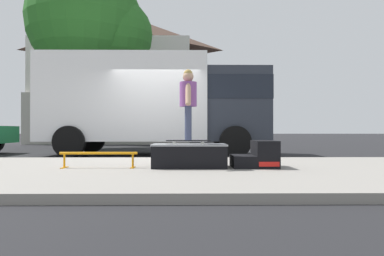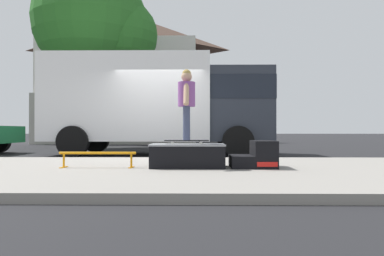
# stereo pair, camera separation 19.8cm
# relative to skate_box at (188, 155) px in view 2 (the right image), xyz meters

# --- Properties ---
(ground_plane) EXTENTS (140.00, 140.00, 0.00)m
(ground_plane) POSITION_rel_skate_box_xyz_m (-0.92, 2.84, -0.34)
(ground_plane) COLOR black
(sidewalk_slab) EXTENTS (50.00, 5.00, 0.12)m
(sidewalk_slab) POSITION_rel_skate_box_xyz_m (-0.92, -0.16, -0.28)
(sidewalk_slab) COLOR gray
(sidewalk_slab) RESTS_ON ground
(skate_box) EXTENTS (1.31, 0.70, 0.41)m
(skate_box) POSITION_rel_skate_box_xyz_m (0.00, 0.00, 0.00)
(skate_box) COLOR black
(skate_box) RESTS_ON sidewalk_slab
(kicker_ramp) EXTENTS (0.78, 0.70, 0.47)m
(kicker_ramp) POSITION_rel_skate_box_xyz_m (1.22, -0.00, -0.02)
(kicker_ramp) COLOR black
(kicker_ramp) RESTS_ON sidewalk_slab
(grind_rail) EXTENTS (1.35, 0.28, 0.28)m
(grind_rail) POSITION_rel_skate_box_xyz_m (-1.58, -0.07, -0.01)
(grind_rail) COLOR orange
(grind_rail) RESTS_ON sidewalk_slab
(skateboard) EXTENTS (0.79, 0.23, 0.07)m
(skateboard) POSITION_rel_skate_box_xyz_m (-0.02, 0.02, 0.25)
(skateboard) COLOR black
(skateboard) RESTS_ON skate_box
(skater_kid) EXTENTS (0.30, 0.65, 1.26)m
(skater_kid) POSITION_rel_skate_box_xyz_m (-0.02, 0.02, 1.00)
(skater_kid) COLOR #3F4766
(skater_kid) RESTS_ON skateboard
(box_truck) EXTENTS (6.91, 2.63, 3.05)m
(box_truck) POSITION_rel_skate_box_xyz_m (-1.00, 5.04, 1.36)
(box_truck) COLOR white
(box_truck) RESTS_ON ground
(street_tree_main) EXTENTS (5.33, 4.84, 7.89)m
(street_tree_main) POSITION_rel_skate_box_xyz_m (-4.16, 9.16, 4.97)
(street_tree_main) COLOR brown
(street_tree_main) RESTS_ON ground
(house_behind) EXTENTS (9.54, 8.22, 8.40)m
(house_behind) POSITION_rel_skate_box_xyz_m (-4.42, 17.22, 3.90)
(house_behind) COLOR silver
(house_behind) RESTS_ON ground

